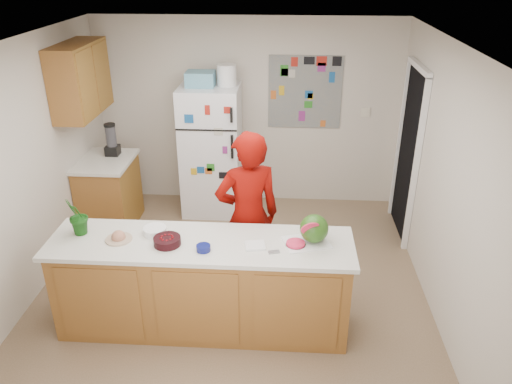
# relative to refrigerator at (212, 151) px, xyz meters

# --- Properties ---
(floor) EXTENTS (4.00, 4.50, 0.02)m
(floor) POSITION_rel_refrigerator_xyz_m (0.45, -1.88, -0.86)
(floor) COLOR brown
(floor) RESTS_ON ground
(wall_back) EXTENTS (4.00, 0.02, 2.50)m
(wall_back) POSITION_rel_refrigerator_xyz_m (0.45, 0.38, 0.40)
(wall_back) COLOR beige
(wall_back) RESTS_ON ground
(wall_left) EXTENTS (0.02, 4.50, 2.50)m
(wall_left) POSITION_rel_refrigerator_xyz_m (-1.56, -1.88, 0.40)
(wall_left) COLOR beige
(wall_left) RESTS_ON ground
(wall_right) EXTENTS (0.02, 4.50, 2.50)m
(wall_right) POSITION_rel_refrigerator_xyz_m (2.46, -1.88, 0.40)
(wall_right) COLOR beige
(wall_right) RESTS_ON ground
(ceiling) EXTENTS (4.00, 4.50, 0.02)m
(ceiling) POSITION_rel_refrigerator_xyz_m (0.45, -1.88, 1.66)
(ceiling) COLOR white
(ceiling) RESTS_ON wall_back
(doorway) EXTENTS (0.03, 0.85, 2.04)m
(doorway) POSITION_rel_refrigerator_xyz_m (2.44, -0.43, 0.17)
(doorway) COLOR black
(doorway) RESTS_ON ground
(peninsula_base) EXTENTS (2.60, 0.62, 0.88)m
(peninsula_base) POSITION_rel_refrigerator_xyz_m (0.25, -2.38, -0.41)
(peninsula_base) COLOR brown
(peninsula_base) RESTS_ON floor
(peninsula_top) EXTENTS (2.68, 0.70, 0.04)m
(peninsula_top) POSITION_rel_refrigerator_xyz_m (0.25, -2.38, 0.05)
(peninsula_top) COLOR silver
(peninsula_top) RESTS_ON peninsula_base
(side_counter_base) EXTENTS (0.60, 0.80, 0.86)m
(side_counter_base) POSITION_rel_refrigerator_xyz_m (-1.24, -0.53, -0.42)
(side_counter_base) COLOR brown
(side_counter_base) RESTS_ON floor
(side_counter_top) EXTENTS (0.64, 0.84, 0.04)m
(side_counter_top) POSITION_rel_refrigerator_xyz_m (-1.24, -0.53, 0.03)
(side_counter_top) COLOR silver
(side_counter_top) RESTS_ON side_counter_base
(upper_cabinets) EXTENTS (0.35, 1.00, 0.80)m
(upper_cabinets) POSITION_rel_refrigerator_xyz_m (-1.37, -0.58, 1.05)
(upper_cabinets) COLOR brown
(upper_cabinets) RESTS_ON wall_left
(refrigerator) EXTENTS (0.75, 0.70, 1.70)m
(refrigerator) POSITION_rel_refrigerator_xyz_m (0.00, 0.00, 0.00)
(refrigerator) COLOR silver
(refrigerator) RESTS_ON floor
(fridge_top_bin) EXTENTS (0.35, 0.28, 0.18)m
(fridge_top_bin) POSITION_rel_refrigerator_xyz_m (-0.10, 0.00, 0.94)
(fridge_top_bin) COLOR #5999B2
(fridge_top_bin) RESTS_ON refrigerator
(photo_collage) EXTENTS (0.95, 0.01, 0.95)m
(photo_collage) POSITION_rel_refrigerator_xyz_m (1.20, 0.36, 0.70)
(photo_collage) COLOR slate
(photo_collage) RESTS_ON wall_back
(person) EXTENTS (0.74, 0.61, 1.75)m
(person) POSITION_rel_refrigerator_xyz_m (0.62, -1.83, 0.03)
(person) COLOR #6A0602
(person) RESTS_ON floor
(blender_appliance) EXTENTS (0.13, 0.13, 0.38)m
(blender_appliance) POSITION_rel_refrigerator_xyz_m (-1.19, -0.35, 0.24)
(blender_appliance) COLOR black
(blender_appliance) RESTS_ON side_counter_top
(cutting_board) EXTENTS (0.45, 0.38, 0.01)m
(cutting_board) POSITION_rel_refrigerator_xyz_m (1.17, -2.34, 0.08)
(cutting_board) COLOR white
(cutting_board) RESTS_ON peninsula_top
(watermelon) EXTENTS (0.25, 0.25, 0.25)m
(watermelon) POSITION_rel_refrigerator_xyz_m (1.23, -2.32, 0.21)
(watermelon) COLOR #305F14
(watermelon) RESTS_ON cutting_board
(watermelon_slice) EXTENTS (0.16, 0.16, 0.02)m
(watermelon_slice) POSITION_rel_refrigerator_xyz_m (1.08, -2.39, 0.09)
(watermelon_slice) COLOR #B9332A
(watermelon_slice) RESTS_ON cutting_board
(cherry_bowl) EXTENTS (0.27, 0.27, 0.07)m
(cherry_bowl) POSITION_rel_refrigerator_xyz_m (-0.03, -2.44, 0.11)
(cherry_bowl) COLOR black
(cherry_bowl) RESTS_ON peninsula_top
(white_bowl) EXTENTS (0.25, 0.25, 0.06)m
(white_bowl) POSITION_rel_refrigerator_xyz_m (-0.18, -2.27, 0.10)
(white_bowl) COLOR silver
(white_bowl) RESTS_ON peninsula_top
(cobalt_bowl) EXTENTS (0.16, 0.16, 0.05)m
(cobalt_bowl) POSITION_rel_refrigerator_xyz_m (0.30, -2.52, 0.10)
(cobalt_bowl) COLOR #0D1255
(cobalt_bowl) RESTS_ON peninsula_top
(plate) EXTENTS (0.27, 0.27, 0.02)m
(plate) POSITION_rel_refrigerator_xyz_m (-0.47, -2.40, 0.08)
(plate) COLOR beige
(plate) RESTS_ON peninsula_top
(paper_towel) EXTENTS (0.19, 0.18, 0.02)m
(paper_towel) POSITION_rel_refrigerator_xyz_m (0.73, -2.43, 0.08)
(paper_towel) COLOR silver
(paper_towel) RESTS_ON peninsula_top
(keys) EXTENTS (0.10, 0.07, 0.01)m
(keys) POSITION_rel_refrigerator_xyz_m (0.90, -2.51, 0.08)
(keys) COLOR gray
(keys) RESTS_ON peninsula_top
(potted_plant) EXTENTS (0.17, 0.21, 0.37)m
(potted_plant) POSITION_rel_refrigerator_xyz_m (-0.84, -2.33, 0.25)
(potted_plant) COLOR #0F3B12
(potted_plant) RESTS_ON peninsula_top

